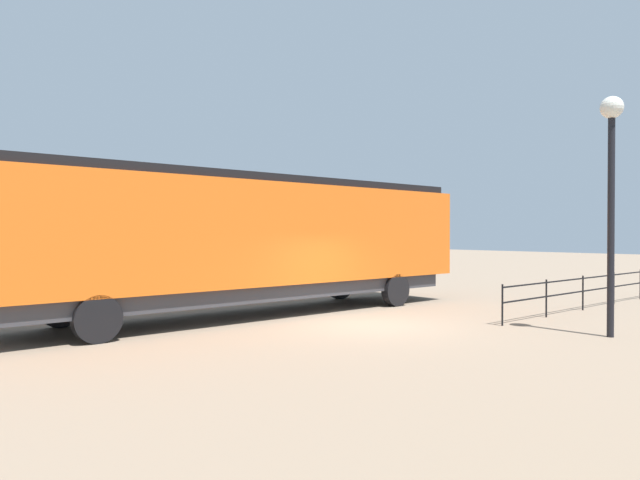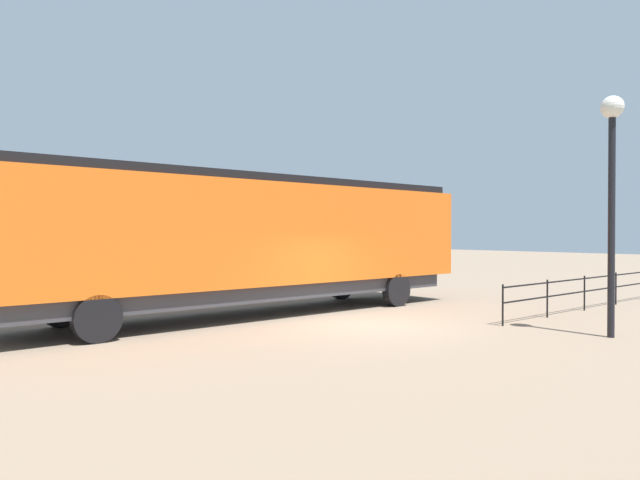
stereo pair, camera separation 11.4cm
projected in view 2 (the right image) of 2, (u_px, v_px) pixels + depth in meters
name	position (u px, v px, depth m)	size (l,w,h in m)	color
ground_plane	(369.00, 325.00, 15.35)	(120.00, 120.00, 0.00)	#84705B
locomotive	(265.00, 238.00, 17.53)	(3.11, 15.66, 4.18)	orange
lamp_post	(612.00, 164.00, 13.50)	(0.53, 0.53, 5.75)	black
platform_fence	(601.00, 285.00, 19.00)	(0.05, 11.82, 1.12)	black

